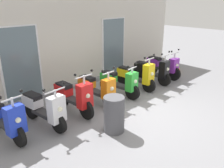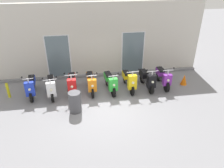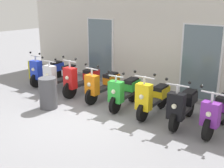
# 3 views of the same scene
# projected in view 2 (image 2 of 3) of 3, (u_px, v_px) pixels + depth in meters

# --- Properties ---
(ground_plane) EXTENTS (40.00, 40.00, 0.00)m
(ground_plane) POSITION_uv_depth(u_px,v_px,m) (104.00, 107.00, 9.19)
(ground_plane) COLOR gray
(storefront_facade) EXTENTS (10.99, 0.50, 3.76)m
(storefront_facade) POSITION_uv_depth(u_px,v_px,m) (96.00, 42.00, 11.00)
(storefront_facade) COLOR beige
(storefront_facade) RESTS_ON ground_plane
(scooter_blue) EXTENTS (0.52, 1.61, 1.24)m
(scooter_blue) POSITION_uv_depth(u_px,v_px,m) (31.00, 86.00, 9.74)
(scooter_blue) COLOR black
(scooter_blue) RESTS_ON ground_plane
(scooter_white) EXTENTS (0.63, 1.57, 1.20)m
(scooter_white) POSITION_uv_depth(u_px,v_px,m) (51.00, 86.00, 9.73)
(scooter_white) COLOR black
(scooter_white) RESTS_ON ground_plane
(scooter_red) EXTENTS (0.60, 1.64, 1.31)m
(scooter_red) POSITION_uv_depth(u_px,v_px,m) (72.00, 84.00, 9.89)
(scooter_red) COLOR black
(scooter_red) RESTS_ON ground_plane
(scooter_orange) EXTENTS (0.52, 1.57, 1.20)m
(scooter_orange) POSITION_uv_depth(u_px,v_px,m) (91.00, 82.00, 10.05)
(scooter_orange) COLOR black
(scooter_orange) RESTS_ON ground_plane
(scooter_green) EXTENTS (0.55, 1.55, 1.15)m
(scooter_green) POSITION_uv_depth(u_px,v_px,m) (110.00, 82.00, 10.11)
(scooter_green) COLOR black
(scooter_green) RESTS_ON ground_plane
(scooter_yellow) EXTENTS (0.61, 1.63, 1.28)m
(scooter_yellow) POSITION_uv_depth(u_px,v_px,m) (129.00, 80.00, 10.25)
(scooter_yellow) COLOR black
(scooter_yellow) RESTS_ON ground_plane
(scooter_black) EXTENTS (0.60, 1.56, 1.25)m
(scooter_black) POSITION_uv_depth(u_px,v_px,m) (147.00, 79.00, 10.33)
(scooter_black) COLOR black
(scooter_black) RESTS_ON ground_plane
(scooter_purple) EXTENTS (0.57, 1.59, 1.21)m
(scooter_purple) POSITION_uv_depth(u_px,v_px,m) (163.00, 77.00, 10.51)
(scooter_purple) COLOR black
(scooter_purple) RESTS_ON ground_plane
(trash_bin) EXTENTS (0.49, 0.49, 0.88)m
(trash_bin) POSITION_uv_depth(u_px,v_px,m) (75.00, 102.00, 8.71)
(trash_bin) COLOR #4C4C51
(trash_bin) RESTS_ON ground_plane
(traffic_cone) EXTENTS (0.32, 0.32, 0.52)m
(traffic_cone) POSITION_uv_depth(u_px,v_px,m) (184.00, 80.00, 10.77)
(traffic_cone) COLOR orange
(traffic_cone) RESTS_ON ground_plane
(curb_bollard) EXTENTS (0.12, 0.12, 0.70)m
(curb_bollard) POSITION_uv_depth(u_px,v_px,m) (8.00, 90.00, 9.68)
(curb_bollard) COLOR yellow
(curb_bollard) RESTS_ON ground_plane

